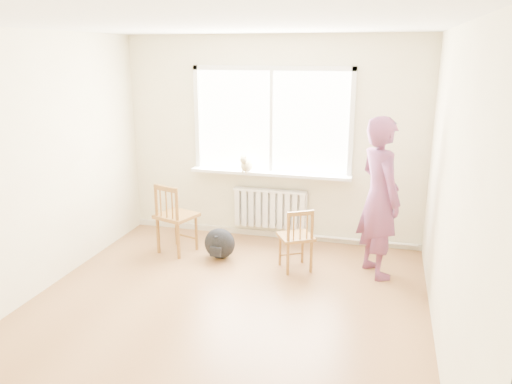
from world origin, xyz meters
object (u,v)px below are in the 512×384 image
Objects in this scene: chair_left at (174,218)px; person at (379,198)px; chair_right at (297,239)px; backpack at (220,243)px; cat at (247,164)px.

person is (2.49, 0.02, 0.45)m from chair_left.
chair_left is at bearing 59.65° from person.
chair_right reaches higher than backpack.
person reaches higher than chair_right.
cat is (0.76, 0.69, 0.59)m from chair_left.
cat is 1.12m from backpack.
backpack is at bearing 60.56° from person.
chair_left is at bearing -132.04° from cat.
person is 1.86m from cat.
cat is (-0.84, 0.82, 0.67)m from chair_right.
backpack is at bearing -163.68° from chair_left.
person is at bearing -160.89° from chair_left.
chair_left is 1.60m from chair_right.
chair_right is at bearing -6.10° from backpack.
chair_left reaches higher than chair_right.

